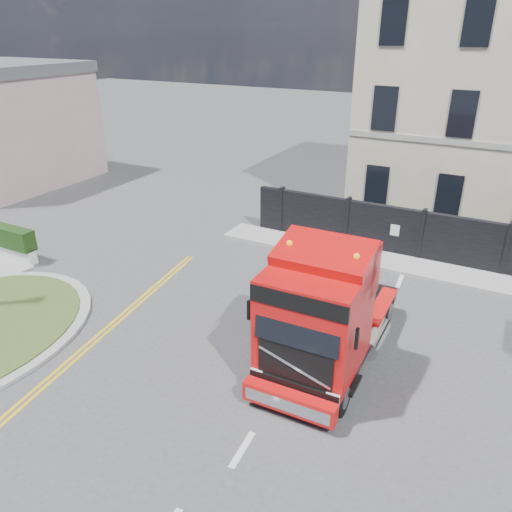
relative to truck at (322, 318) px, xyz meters
The scene contains 5 objects.
ground 3.58m from the truck, 169.21° to the right, with size 120.00×120.00×0.00m, color #424244.
seaside_bldg_pink 24.64m from the truck, 160.02° to the left, with size 8.00×8.00×6.00m, color #C3989A.
hoarding_fence 9.10m from the truck, 67.80° to the left, with size 18.80×0.25×2.00m.
pavement_far 8.19m from the truck, 69.01° to the left, with size 20.00×1.60×0.12m, color #969690.
truck is the anchor object (origin of this frame).
Camera 1 is at (6.74, -9.82, 8.42)m, focal length 35.00 mm.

